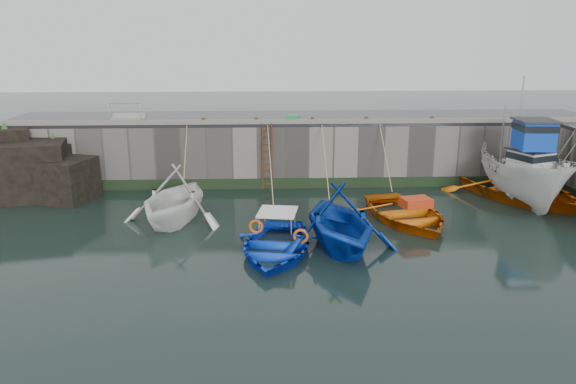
{
  "coord_description": "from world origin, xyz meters",
  "views": [
    {
      "loc": [
        -2.11,
        -16.52,
        7.2
      ],
      "look_at": [
        -1.2,
        4.99,
        1.2
      ],
      "focal_mm": 35.0,
      "sensor_mm": 36.0,
      "label": 1
    }
  ],
  "objects_px": {
    "boat_near_white": "(175,221)",
    "fish_crate": "(293,118)",
    "boat_far_white": "(524,175)",
    "bollard_b": "(256,120)",
    "boat_near_navy": "(405,220)",
    "bollard_c": "(312,120)",
    "bollard_d": "(366,120)",
    "bollard_e": "(432,119)",
    "ladder": "(267,157)",
    "boat_far_orange": "(518,188)",
    "bollard_a": "(204,121)",
    "boat_near_blacktrim": "(339,248)",
    "boat_near_blue": "(276,252)"
  },
  "relations": [
    {
      "from": "boat_far_orange",
      "to": "boat_near_navy",
      "type": "bearing_deg",
      "value": -174.48
    },
    {
      "from": "bollard_d",
      "to": "bollard_e",
      "type": "distance_m",
      "value": 3.2
    },
    {
      "from": "bollard_e",
      "to": "ladder",
      "type": "bearing_deg",
      "value": -177.6
    },
    {
      "from": "boat_near_navy",
      "to": "boat_far_white",
      "type": "xyz_separation_m",
      "value": [
        5.94,
        2.56,
        1.19
      ]
    },
    {
      "from": "fish_crate",
      "to": "bollard_c",
      "type": "xyz_separation_m",
      "value": [
        0.89,
        -0.79,
        -0.0
      ]
    },
    {
      "from": "boat_near_white",
      "to": "bollard_b",
      "type": "relative_size",
      "value": 17.6
    },
    {
      "from": "boat_near_blue",
      "to": "boat_near_blacktrim",
      "type": "relative_size",
      "value": 0.99
    },
    {
      "from": "boat_near_blue",
      "to": "fish_crate",
      "type": "xyz_separation_m",
      "value": [
        1.08,
        9.46,
        3.3
      ]
    },
    {
      "from": "boat_near_white",
      "to": "bollard_c",
      "type": "height_order",
      "value": "bollard_c"
    },
    {
      "from": "boat_near_white",
      "to": "boat_far_white",
      "type": "height_order",
      "value": "boat_far_white"
    },
    {
      "from": "bollard_b",
      "to": "bollard_c",
      "type": "relative_size",
      "value": 1.0
    },
    {
      "from": "bollard_b",
      "to": "boat_near_navy",
      "type": "bearing_deg",
      "value": -41.73
    },
    {
      "from": "boat_far_orange",
      "to": "fish_crate",
      "type": "bearing_deg",
      "value": 141.25
    },
    {
      "from": "boat_near_blacktrim",
      "to": "fish_crate",
      "type": "relative_size",
      "value": 8.11
    },
    {
      "from": "ladder",
      "to": "boat_near_blue",
      "type": "xyz_separation_m",
      "value": [
        0.23,
        -8.34,
        -1.59
      ]
    },
    {
      "from": "bollard_d",
      "to": "boat_near_blacktrim",
      "type": "bearing_deg",
      "value": -105.69
    },
    {
      "from": "fish_crate",
      "to": "boat_near_blue",
      "type": "bearing_deg",
      "value": -81.96
    },
    {
      "from": "boat_far_white",
      "to": "fish_crate",
      "type": "distance_m",
      "value": 11.02
    },
    {
      "from": "boat_near_blue",
      "to": "bollard_a",
      "type": "height_order",
      "value": "bollard_a"
    },
    {
      "from": "ladder",
      "to": "boat_near_white",
      "type": "height_order",
      "value": "ladder"
    },
    {
      "from": "boat_near_navy",
      "to": "fish_crate",
      "type": "height_order",
      "value": "fish_crate"
    },
    {
      "from": "bollard_c",
      "to": "bollard_d",
      "type": "height_order",
      "value": "same"
    },
    {
      "from": "boat_near_navy",
      "to": "bollard_c",
      "type": "relative_size",
      "value": 19.08
    },
    {
      "from": "fish_crate",
      "to": "bollard_a",
      "type": "distance_m",
      "value": 4.38
    },
    {
      "from": "boat_near_blue",
      "to": "boat_far_orange",
      "type": "relative_size",
      "value": 0.59
    },
    {
      "from": "boat_near_blacktrim",
      "to": "bollard_e",
      "type": "xyz_separation_m",
      "value": [
        5.54,
        8.34,
        3.3
      ]
    },
    {
      "from": "boat_far_white",
      "to": "fish_crate",
      "type": "height_order",
      "value": "boat_far_white"
    },
    {
      "from": "boat_near_navy",
      "to": "bollard_a",
      "type": "relative_size",
      "value": 19.08
    },
    {
      "from": "fish_crate",
      "to": "bollard_c",
      "type": "height_order",
      "value": "fish_crate"
    },
    {
      "from": "boat_near_white",
      "to": "fish_crate",
      "type": "xyz_separation_m",
      "value": [
        5.05,
        5.96,
        3.3
      ]
    },
    {
      "from": "boat_near_navy",
      "to": "bollard_c",
      "type": "xyz_separation_m",
      "value": [
        -3.35,
        5.4,
        3.3
      ]
    },
    {
      "from": "boat_far_orange",
      "to": "boat_near_white",
      "type": "bearing_deg",
      "value": 168.74
    },
    {
      "from": "fish_crate",
      "to": "bollard_b",
      "type": "height_order",
      "value": "fish_crate"
    },
    {
      "from": "ladder",
      "to": "bollard_c",
      "type": "relative_size",
      "value": 11.43
    },
    {
      "from": "ladder",
      "to": "bollard_e",
      "type": "relative_size",
      "value": 11.43
    },
    {
      "from": "boat_far_orange",
      "to": "fish_crate",
      "type": "xyz_separation_m",
      "value": [
        -10.21,
        3.1,
        2.84
      ]
    },
    {
      "from": "boat_near_blacktrim",
      "to": "boat_far_white",
      "type": "distance_m",
      "value": 10.65
    },
    {
      "from": "boat_near_blacktrim",
      "to": "boat_far_orange",
      "type": "bearing_deg",
      "value": 24.26
    },
    {
      "from": "ladder",
      "to": "boat_far_orange",
      "type": "relative_size",
      "value": 0.38
    },
    {
      "from": "boat_near_white",
      "to": "boat_near_blacktrim",
      "type": "bearing_deg",
      "value": -13.39
    },
    {
      "from": "ladder",
      "to": "bollard_e",
      "type": "distance_m",
      "value": 8.19
    },
    {
      "from": "boat_near_white",
      "to": "boat_far_orange",
      "type": "xyz_separation_m",
      "value": [
        15.26,
        2.86,
        0.47
      ]
    },
    {
      "from": "boat_far_white",
      "to": "boat_far_orange",
      "type": "height_order",
      "value": "boat_far_white"
    },
    {
      "from": "bollard_d",
      "to": "bollard_e",
      "type": "relative_size",
      "value": 1.0
    },
    {
      "from": "ladder",
      "to": "boat_near_navy",
      "type": "height_order",
      "value": "ladder"
    },
    {
      "from": "boat_near_white",
      "to": "bollard_a",
      "type": "height_order",
      "value": "bollard_a"
    },
    {
      "from": "boat_near_white",
      "to": "boat_near_navy",
      "type": "height_order",
      "value": "boat_near_white"
    },
    {
      "from": "ladder",
      "to": "boat_near_blacktrim",
      "type": "xyz_separation_m",
      "value": [
        2.46,
        -8.0,
        -1.59
      ]
    },
    {
      "from": "boat_near_white",
      "to": "fish_crate",
      "type": "height_order",
      "value": "fish_crate"
    },
    {
      "from": "bollard_c",
      "to": "bollard_e",
      "type": "bearing_deg",
      "value": 0.0
    }
  ]
}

